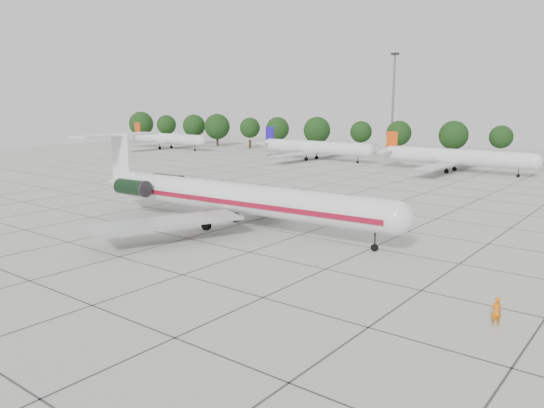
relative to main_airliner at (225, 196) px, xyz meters
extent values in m
plane|color=#B3B3AC|center=(8.64, -6.25, -3.33)|extent=(260.00, 260.00, 0.00)
cube|color=#383838|center=(8.64, 8.75, -3.32)|extent=(170.00, 170.00, 0.02)
cylinder|color=silver|center=(2.23, 0.12, -0.03)|extent=(34.02, 4.98, 3.11)
sphere|color=silver|center=(19.15, 1.06, -0.03)|extent=(3.11, 3.11, 3.11)
cone|color=silver|center=(-17.04, -0.94, -0.03)|extent=(4.87, 3.36, 3.11)
cube|color=maroon|center=(2.14, 1.69, -0.27)|extent=(32.91, 1.88, 0.52)
cube|color=maroon|center=(2.32, -1.45, -0.27)|extent=(32.91, 1.88, 0.52)
cube|color=#B7BABC|center=(-0.59, 8.45, -1.30)|extent=(10.49, 14.50, 0.28)
cube|color=#B7BABC|center=(0.35, -8.47, -1.30)|extent=(9.27, 14.72, 0.28)
cube|color=black|center=(-11.52, 1.48, 0.25)|extent=(2.14, 1.34, 0.24)
cylinder|color=black|center=(-11.56, 2.14, 0.25)|extent=(4.61, 2.04, 1.79)
cube|color=black|center=(-11.29, -2.75, 0.25)|extent=(2.14, 1.34, 0.24)
cylinder|color=black|center=(-11.25, -3.40, 0.25)|extent=(4.61, 2.04, 1.79)
cube|color=silver|center=(-16.57, -0.92, 3.27)|extent=(3.02, 0.43, 5.65)
cube|color=silver|center=(-17.23, -0.95, 5.90)|extent=(3.44, 11.44, 0.21)
cylinder|color=black|center=(17.27, 0.96, -2.43)|extent=(0.20, 0.20, 1.79)
cylinder|color=black|center=(17.27, 0.96, -3.00)|extent=(0.67, 0.30, 0.66)
cylinder|color=black|center=(-0.73, 2.41, -2.10)|extent=(0.24, 0.24, 1.69)
cylinder|color=black|center=(-0.73, 2.41, -2.85)|extent=(0.97, 0.62, 0.94)
cylinder|color=black|center=(-0.46, -2.48, -2.10)|extent=(0.24, 0.24, 1.69)
cylinder|color=black|center=(-0.46, -2.48, -2.85)|extent=(0.97, 0.62, 0.94)
imported|color=orange|center=(30.49, -9.33, -2.43)|extent=(0.78, 0.74, 1.80)
cylinder|color=silver|center=(-80.09, 62.02, -0.33)|extent=(27.20, 3.00, 3.00)
cube|color=#B7BABC|center=(-81.09, 62.02, -1.53)|extent=(3.50, 27.20, 0.25)
cube|color=#BE3714|center=(-93.53, 62.02, 2.27)|extent=(2.40, 0.25, 3.60)
cylinder|color=black|center=(-81.09, 64.22, -2.93)|extent=(0.80, 0.45, 0.80)
cylinder|color=black|center=(-81.09, 59.82, -2.93)|extent=(0.80, 0.45, 0.80)
cylinder|color=silver|center=(-29.51, 62.57, -0.33)|extent=(27.20, 3.00, 3.00)
cube|color=#B7BABC|center=(-30.51, 62.57, -1.53)|extent=(3.50, 27.20, 0.25)
cube|color=#1E0C9F|center=(-42.95, 62.57, 2.27)|extent=(2.40, 0.25, 3.60)
cylinder|color=black|center=(-30.51, 64.77, -2.93)|extent=(0.80, 0.45, 0.80)
cylinder|color=black|center=(-30.51, 60.37, -2.93)|extent=(0.80, 0.45, 0.80)
cylinder|color=silver|center=(4.14, 60.33, -0.33)|extent=(27.20, 3.00, 3.00)
cube|color=#B7BABC|center=(3.14, 60.33, -1.53)|extent=(3.50, 27.20, 0.25)
cube|color=#D6440C|center=(-9.30, 60.33, 2.27)|extent=(2.40, 0.25, 3.60)
cylinder|color=black|center=(3.14, 62.53, -2.93)|extent=(0.80, 0.45, 0.80)
cylinder|color=black|center=(3.14, 58.13, -2.93)|extent=(0.80, 0.45, 0.80)
cylinder|color=#332114|center=(-112.76, 78.75, -2.08)|extent=(0.70, 0.70, 2.50)
sphere|color=black|center=(-112.76, 78.75, 2.67)|extent=(8.44, 8.44, 8.44)
cylinder|color=#332114|center=(-99.57, 78.75, -2.08)|extent=(0.70, 0.70, 2.50)
sphere|color=black|center=(-99.57, 78.75, 2.67)|extent=(6.44, 6.44, 6.44)
cylinder|color=#332114|center=(-86.38, 78.75, -2.08)|extent=(0.70, 0.70, 2.50)
sphere|color=black|center=(-86.38, 78.75, 2.67)|extent=(7.14, 7.14, 7.14)
cylinder|color=#332114|center=(-76.19, 78.75, -2.08)|extent=(0.70, 0.70, 2.50)
sphere|color=black|center=(-76.19, 78.75, 2.67)|extent=(7.79, 7.79, 7.79)
cylinder|color=#332114|center=(-63.00, 78.75, -2.08)|extent=(0.70, 0.70, 2.50)
sphere|color=black|center=(-63.00, 78.75, 2.67)|extent=(5.94, 5.94, 5.94)
cylinder|color=#332114|center=(-52.81, 78.75, -2.08)|extent=(0.70, 0.70, 2.50)
sphere|color=black|center=(-52.81, 78.75, 2.67)|extent=(6.57, 6.57, 6.57)
cylinder|color=#332114|center=(-39.62, 78.75, -2.08)|extent=(0.70, 0.70, 2.50)
sphere|color=black|center=(-39.62, 78.75, 2.67)|extent=(7.15, 7.15, 7.15)
cylinder|color=#332114|center=(-26.43, 78.75, -2.08)|extent=(0.70, 0.70, 2.50)
sphere|color=black|center=(-26.43, 78.75, 2.67)|extent=(5.43, 5.43, 5.43)
cylinder|color=#332114|center=(-16.24, 78.75, -2.08)|extent=(0.70, 0.70, 2.50)
sphere|color=black|center=(-16.24, 78.75, 2.67)|extent=(5.99, 5.99, 5.99)
cylinder|color=#332114|center=(-3.05, 78.75, -2.08)|extent=(0.70, 0.70, 2.50)
sphere|color=black|center=(-3.05, 78.75, 2.67)|extent=(6.50, 6.50, 6.50)
cylinder|color=#332114|center=(7.14, 78.75, -2.08)|extent=(0.70, 0.70, 2.50)
sphere|color=black|center=(7.14, 78.75, 2.67)|extent=(4.93, 4.93, 4.93)
cylinder|color=slate|center=(-21.36, 85.75, 9.17)|extent=(0.56, 0.56, 25.00)
cube|color=black|center=(-21.36, 85.75, 21.87)|extent=(1.60, 1.60, 0.50)
camera|label=1|loc=(38.18, -41.00, 9.75)|focal=35.00mm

